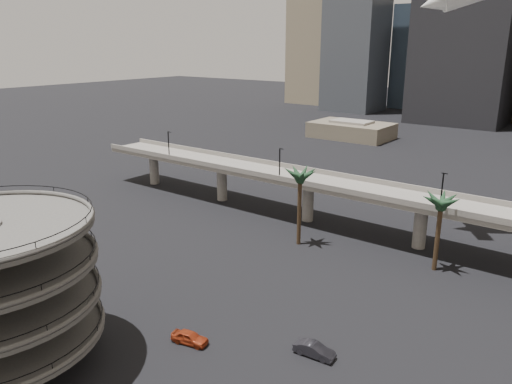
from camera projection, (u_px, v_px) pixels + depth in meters
The scene contains 5 objects.
overpass at pixel (361, 194), 88.72m from camera, with size 130.00×9.30×14.70m.
palm_trees at pixel (420, 201), 71.52m from camera, with size 42.40×10.40×14.00m.
low_buildings at pixel (508, 146), 152.44m from camera, with size 135.00×27.50×6.80m.
car_a at pixel (190, 337), 57.33m from camera, with size 1.78×4.42×1.51m, color #A13417.
car_b at pixel (314, 350), 54.98m from camera, with size 1.63×4.68×1.54m, color black.
Camera 1 is at (36.61, -23.81, 33.28)m, focal length 35.00 mm.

